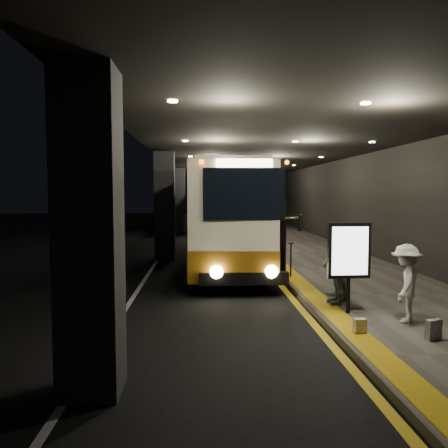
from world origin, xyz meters
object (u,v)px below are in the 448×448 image
object	(u,v)px
info_sign	(349,252)
stanchion_post	(291,260)
coach_third	(210,203)
passenger_waiting_white	(406,283)
coach_main	(230,219)
passenger_waiting_green	(338,263)
passenger_waiting_grey	(337,268)
bag_plain	(360,326)
passenger_boarding	(281,241)
coach_second	(216,205)
bag_polka	(433,330)

from	to	relation	value
info_sign	stanchion_post	distance (m)	4.17
coach_third	info_sign	xyz separation A→B (m)	(2.32, -35.01, -0.25)
passenger_waiting_white	info_sign	size ratio (longest dim) A/B	0.81
coach_main	info_sign	size ratio (longest dim) A/B	5.96
passenger_waiting_green	passenger_waiting_grey	bearing A→B (deg)	-30.05
passenger_waiting_grey	bag_plain	world-z (taller)	passenger_waiting_grey
passenger_boarding	info_sign	size ratio (longest dim) A/B	0.93
info_sign	passenger_waiting_grey	bearing A→B (deg)	89.56
passenger_waiting_green	info_sign	size ratio (longest dim) A/B	0.92
coach_second	passenger_boarding	distance (m)	18.57
info_sign	stanchion_post	world-z (taller)	info_sign
passenger_boarding	info_sign	xyz separation A→B (m)	(0.37, -6.03, 0.41)
passenger_boarding	passenger_waiting_grey	distance (m)	5.28
bag_plain	info_sign	xyz separation A→B (m)	(0.24, 1.37, 1.19)
coach_third	bag_polka	bearing A→B (deg)	-84.04
stanchion_post	passenger_waiting_white	bearing A→B (deg)	-74.27
coach_second	stanchion_post	world-z (taller)	coach_second
coach_second	bag_plain	distance (m)	25.98
coach_third	passenger_waiting_grey	size ratio (longest dim) A/B	6.78
info_sign	passenger_waiting_green	bearing A→B (deg)	81.63
coach_third	passenger_waiting_white	distance (m)	35.87
bag_plain	info_sign	distance (m)	1.83
bag_polka	stanchion_post	xyz separation A→B (m)	(-1.36, 5.83, 0.35)
passenger_waiting_grey	bag_polka	size ratio (longest dim) A/B	4.72
bag_plain	coach_second	bearing A→B (deg)	94.06
coach_second	bag_polka	xyz separation A→B (m)	(3.02, -26.26, -1.44)
coach_second	passenger_waiting_grey	distance (m)	23.85
coach_second	passenger_waiting_grey	size ratio (longest dim) A/B	6.99
coach_third	bag_plain	xyz separation A→B (m)	(2.07, -36.38, -1.43)
coach_second	stanchion_post	xyz separation A→B (m)	(1.66, -20.43, -1.09)
passenger_boarding	passenger_waiting_white	xyz separation A→B (m)	(1.30, -6.73, -0.12)
coach_main	bag_polka	size ratio (longest dim) A/B	32.72
coach_second	passenger_waiting_green	size ratio (longest dim) A/B	6.57
coach_main	coach_third	bearing A→B (deg)	93.20
passenger_waiting_grey	stanchion_post	world-z (taller)	passenger_waiting_grey
bag_polka	passenger_waiting_white	bearing A→B (deg)	90.74
passenger_waiting_grey	coach_third	bearing A→B (deg)	-177.11
passenger_waiting_white	bag_plain	size ratio (longest dim) A/B	5.64
passenger_boarding	stanchion_post	world-z (taller)	passenger_boarding
stanchion_post	bag_polka	bearing A→B (deg)	-76.87
bag_plain	info_sign	bearing A→B (deg)	79.94
coach_main	passenger_waiting_grey	xyz separation A→B (m)	(2.05, -6.93, -0.74)
passenger_waiting_green	passenger_waiting_white	distance (m)	2.06
coach_third	bag_polka	distance (m)	36.93
passenger_waiting_white	bag_polka	world-z (taller)	passenger_waiting_white
coach_third	info_sign	distance (m)	35.09
coach_third	coach_main	bearing A→B (deg)	-88.58
passenger_waiting_white	info_sign	xyz separation A→B (m)	(-0.93, 0.70, 0.54)
coach_main	coach_third	distance (m)	27.32
passenger_waiting_green	stanchion_post	xyz separation A→B (m)	(-0.55, 2.88, -0.37)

